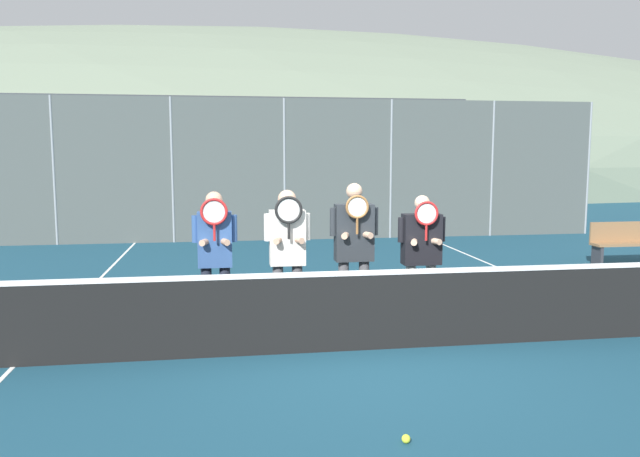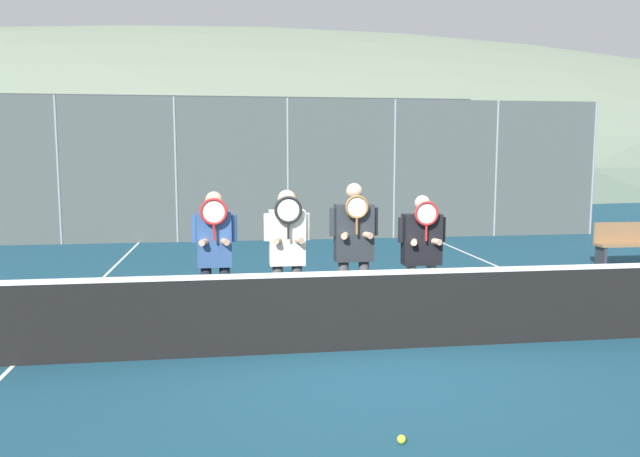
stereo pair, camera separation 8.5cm
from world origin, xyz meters
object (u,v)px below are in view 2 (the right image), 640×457
car_center (477,197)px  tennis_ball_on_court (401,439)px  player_rightmost (422,250)px  player_leftmost (215,251)px  car_left_of_center (310,198)px  bench_courtside (632,243)px  player_center_right (354,245)px  player_center_left (287,248)px  car_far_left (119,197)px

car_center → tennis_ball_on_court: 15.30m
player_rightmost → tennis_ball_on_court: bearing=-109.6°
player_leftmost → car_left_of_center: size_ratio=0.38×
player_rightmost → bench_courtside: (5.42, 3.64, -0.54)m
car_left_of_center → tennis_ball_on_court: 13.91m
car_left_of_center → tennis_ball_on_court: (-1.04, -13.85, -0.84)m
player_center_right → bench_courtside: size_ratio=1.22×
player_center_right → tennis_ball_on_court: player_center_right is taller
player_center_left → player_center_right: size_ratio=0.96×
player_center_right → car_left_of_center: size_ratio=0.40×
player_rightmost → bench_courtside: player_rightmost is taller
player_center_right → player_rightmost: 0.89m
player_center_left → car_left_of_center: 10.88m
bench_courtside → player_rightmost: bearing=-146.1°
player_leftmost → car_center: 13.27m
player_center_right → player_center_left: bearing=177.2°
car_center → tennis_ball_on_court: bearing=-114.2°
car_far_left → car_center: car_far_left is taller
player_center_left → car_far_left: (-3.88, 11.03, -0.11)m
car_center → tennis_ball_on_court: (-6.26, -13.93, -0.82)m
tennis_ball_on_court → player_center_right: bearing=85.8°
player_center_left → player_center_right: (0.82, -0.04, 0.03)m
player_center_right → car_far_left: bearing=113.0°
player_center_right → car_far_left: size_ratio=0.39×
car_center → bench_courtside: size_ratio=2.76×
car_far_left → car_left_of_center: bearing=-2.9°
player_center_left → player_leftmost: bearing=176.6°
player_center_left → car_center: size_ratio=0.43×
car_center → player_leftmost: bearing=-125.6°
player_leftmost → player_center_right: player_center_right is taller
player_center_left → bench_courtside: size_ratio=1.17×
player_leftmost → player_center_right: 1.70m
player_center_left → car_center: player_center_left is taller
player_center_right → player_rightmost: size_ratio=1.10×
player_center_right → car_left_of_center: 10.82m
car_far_left → car_center: bearing=-1.0°
car_left_of_center → car_center: size_ratio=1.11×
player_center_right → car_far_left: car_far_left is taller
player_leftmost → player_center_right: (1.70, -0.09, 0.05)m
player_leftmost → car_left_of_center: 10.99m
player_center_right → player_rightmost: player_center_right is taller
player_center_right → bench_courtside: bearing=30.3°
player_rightmost → bench_courtside: size_ratio=1.12×
player_center_left → player_center_right: 0.82m
player_center_right → tennis_ball_on_court: size_ratio=27.14×
player_rightmost → car_far_left: 12.35m
car_left_of_center → car_far_left: bearing=177.1°
player_rightmost → tennis_ball_on_court: (-1.11, -3.10, -0.96)m
player_center_right → player_leftmost: bearing=176.9°
player_leftmost → tennis_ball_on_court: size_ratio=25.79×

